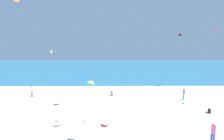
# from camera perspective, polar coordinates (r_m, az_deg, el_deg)

# --- Properties ---
(ground_plane) EXTENTS (120.00, 120.00, 0.00)m
(ground_plane) POSITION_cam_1_polar(r_m,az_deg,el_deg) (19.08, -0.10, -12.52)
(ground_plane) COLOR beige
(ocean_water) EXTENTS (120.00, 60.00, 0.05)m
(ocean_water) POSITION_cam_1_polar(r_m,az_deg,el_deg) (57.82, -0.37, 1.32)
(ocean_water) COLOR #236084
(ocean_water) RESTS_ON ground_plane
(beach_chair_far_right) EXTENTS (0.77, 0.81, 0.55)m
(beach_chair_far_right) POSITION_cam_1_polar(r_m,az_deg,el_deg) (15.38, -18.85, -17.18)
(beach_chair_far_right) COLOR white
(beach_chair_far_right) RESTS_ON ground_plane
(cooler_box) EXTENTS (0.64, 0.57, 0.24)m
(cooler_box) POSITION_cam_1_polar(r_m,az_deg,el_deg) (14.53, -2.79, -18.83)
(cooler_box) COLOR red
(cooler_box) RESTS_ON ground_plane
(person_0) EXTENTS (0.41, 0.41, 1.57)m
(person_0) POSITION_cam_1_polar(r_m,az_deg,el_deg) (13.82, 32.37, -17.97)
(person_0) COLOR blue
(person_0) RESTS_ON ground_plane
(person_1) EXTENTS (0.57, 0.39, 0.65)m
(person_1) POSITION_cam_1_polar(r_m,az_deg,el_deg) (19.58, 31.25, -12.41)
(person_1) COLOR black
(person_1) RESTS_ON ground_plane
(person_2) EXTENTS (0.43, 0.43, 1.53)m
(person_2) POSITION_cam_1_polar(r_m,az_deg,el_deg) (22.83, 24.18, -7.45)
(person_2) COLOR #19ADB2
(person_2) RESTS_ON ground_plane
(person_4) EXTENTS (0.48, 0.48, 1.75)m
(person_4) POSITION_cam_1_polar(r_m,az_deg,el_deg) (24.42, -26.64, -6.33)
(person_4) COLOR #D8599E
(person_4) RESTS_ON ground_plane
(person_5) EXTENTS (0.69, 0.58, 0.77)m
(person_5) POSITION_cam_1_polar(r_m,az_deg,el_deg) (22.52, -0.15, -8.53)
(person_5) COLOR #D8599E
(person_5) RESTS_ON ground_plane
(kite_lime) EXTENTS (0.77, 0.77, 1.16)m
(kite_lime) POSITION_cam_1_polar(r_m,az_deg,el_deg) (11.24, -7.06, -4.29)
(kite_lime) COLOR #99DB33
(kite_orange) EXTENTS (0.50, 0.60, 0.99)m
(kite_orange) POSITION_cam_1_polar(r_m,az_deg,el_deg) (16.05, -30.93, 20.65)
(kite_orange) COLOR orange
(kite_black) EXTENTS (1.00, 0.97, 1.91)m
(kite_black) POSITION_cam_1_polar(r_m,az_deg,el_deg) (34.05, 23.03, 11.85)
(kite_black) COLOR black
(kite_yellow) EXTENTS (0.25, 0.82, 1.19)m
(kite_yellow) POSITION_cam_1_polar(r_m,az_deg,el_deg) (32.67, -20.78, 6.11)
(kite_yellow) COLOR yellow
(kite_purple) EXTENTS (0.54, 0.53, 1.36)m
(kite_purple) POSITION_cam_1_polar(r_m,az_deg,el_deg) (31.89, -21.22, 19.78)
(kite_purple) COLOR purple
(kite_red) EXTENTS (0.49, 0.62, 1.55)m
(kite_red) POSITION_cam_1_polar(r_m,az_deg,el_deg) (29.97, 23.27, 11.99)
(kite_red) COLOR red
(kite_magenta) EXTENTS (0.21, 0.58, 1.25)m
(kite_magenta) POSITION_cam_1_polar(r_m,az_deg,el_deg) (22.15, 32.87, 11.83)
(kite_magenta) COLOR #DB3DA8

